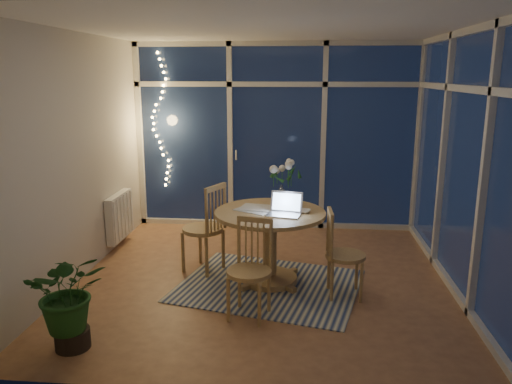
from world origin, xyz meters
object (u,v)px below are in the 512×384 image
(chair_left, at_px, (203,227))
(potted_plant, at_px, (70,305))
(chair_front, at_px, (249,270))
(flower_vase, at_px, (281,194))
(dining_table, at_px, (270,247))
(laptop, at_px, (284,204))
(chair_right, at_px, (346,253))

(chair_left, relative_size, potted_plant, 1.35)
(chair_front, xyz_separation_m, flower_vase, (0.24, 1.12, 0.43))
(dining_table, height_order, laptop, laptop)
(dining_table, height_order, chair_left, chair_left)
(chair_right, height_order, laptop, laptop)
(chair_left, bearing_deg, chair_right, 95.86)
(chair_left, distance_m, flower_vase, 0.95)
(chair_right, relative_size, chair_front, 0.98)
(potted_plant, bearing_deg, chair_front, 25.80)
(dining_table, distance_m, chair_left, 0.82)
(dining_table, distance_m, flower_vase, 0.60)
(dining_table, xyz_separation_m, potted_plant, (-1.50, -1.46, -0.01))
(chair_right, relative_size, laptop, 2.73)
(chair_right, xyz_separation_m, potted_plant, (-2.27, -1.19, -0.07))
(chair_right, height_order, flower_vase, flower_vase)
(chair_left, distance_m, chair_right, 1.62)
(chair_front, bearing_deg, potted_plant, -141.41)
(dining_table, xyz_separation_m, chair_left, (-0.77, 0.26, 0.12))
(chair_front, relative_size, laptop, 2.80)
(chair_left, bearing_deg, dining_table, 95.91)
(chair_left, xyz_separation_m, chair_right, (1.53, -0.52, -0.06))
(chair_front, height_order, potted_plant, chair_front)
(dining_table, height_order, chair_front, chair_front)
(laptop, bearing_deg, chair_left, 167.61)
(flower_vase, relative_size, potted_plant, 0.28)
(laptop, bearing_deg, dining_table, 147.96)
(dining_table, height_order, flower_vase, flower_vase)
(laptop, xyz_separation_m, potted_plant, (-1.65, -1.32, -0.52))
(chair_right, distance_m, chair_front, 1.04)
(chair_front, bearing_deg, flower_vase, 90.88)
(chair_left, distance_m, laptop, 1.07)
(laptop, relative_size, potted_plant, 0.43)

